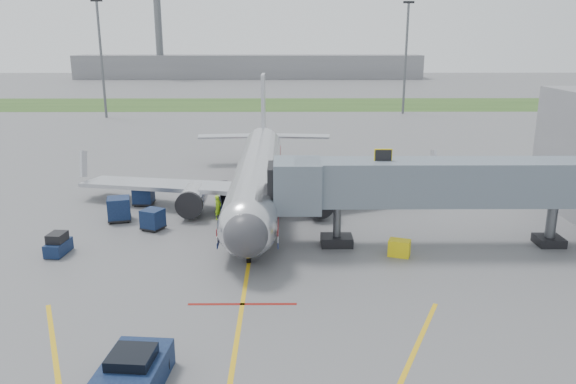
{
  "coord_description": "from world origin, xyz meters",
  "views": [
    {
      "loc": [
        2.32,
        -32.06,
        14.2
      ],
      "look_at": [
        2.59,
        7.54,
        3.2
      ],
      "focal_mm": 35.0,
      "sensor_mm": 36.0,
      "label": 1
    }
  ],
  "objects_px": {
    "baggage_tug": "(58,245)",
    "ramp_worker": "(218,207)",
    "belt_loader": "(226,206)",
    "airliner": "(258,174)",
    "pushback_tug": "(133,373)"
  },
  "relations": [
    {
      "from": "pushback_tug",
      "to": "ramp_worker",
      "type": "height_order",
      "value": "ramp_worker"
    },
    {
      "from": "baggage_tug",
      "to": "ramp_worker",
      "type": "xyz_separation_m",
      "value": [
        9.95,
        7.46,
        0.33
      ]
    },
    {
      "from": "belt_loader",
      "to": "ramp_worker",
      "type": "xyz_separation_m",
      "value": [
        -0.49,
        -1.77,
        0.46
      ]
    },
    {
      "from": "pushback_tug",
      "to": "belt_loader",
      "type": "bearing_deg",
      "value": 86.49
    },
    {
      "from": "baggage_tug",
      "to": "belt_loader",
      "type": "bearing_deg",
      "value": 41.47
    },
    {
      "from": "airliner",
      "to": "pushback_tug",
      "type": "height_order",
      "value": "airliner"
    },
    {
      "from": "pushback_tug",
      "to": "baggage_tug",
      "type": "distance_m",
      "value": 17.5
    },
    {
      "from": "baggage_tug",
      "to": "belt_loader",
      "type": "xyz_separation_m",
      "value": [
        10.44,
        9.23,
        -0.13
      ]
    },
    {
      "from": "belt_loader",
      "to": "airliner",
      "type": "bearing_deg",
      "value": 45.24
    },
    {
      "from": "belt_loader",
      "to": "ramp_worker",
      "type": "height_order",
      "value": "belt_loader"
    },
    {
      "from": "airliner",
      "to": "ramp_worker",
      "type": "height_order",
      "value": "airliner"
    },
    {
      "from": "airliner",
      "to": "belt_loader",
      "type": "distance_m",
      "value": 4.15
    },
    {
      "from": "pushback_tug",
      "to": "belt_loader",
      "type": "distance_m",
      "value": 24.31
    },
    {
      "from": "airliner",
      "to": "pushback_tug",
      "type": "xyz_separation_m",
      "value": [
        -4.0,
        -26.8,
        -1.95
      ]
    },
    {
      "from": "baggage_tug",
      "to": "ramp_worker",
      "type": "height_order",
      "value": "ramp_worker"
    }
  ]
}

